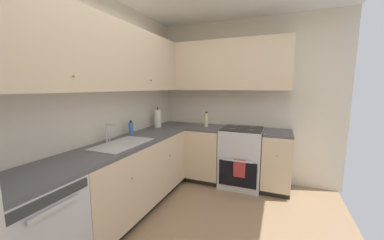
# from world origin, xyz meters

# --- Properties ---
(wall_back) EXTENTS (3.96, 0.05, 2.61)m
(wall_back) POSITION_xyz_m (0.00, 1.44, 1.31)
(wall_back) COLOR beige
(wall_back) RESTS_ON ground_plane
(wall_right) EXTENTS (0.05, 2.94, 2.61)m
(wall_right) POSITION_xyz_m (1.96, 0.00, 1.31)
(wall_right) COLOR beige
(wall_right) RESTS_ON ground_plane
(dishwasher) EXTENTS (0.60, 0.63, 0.87)m
(dishwasher) POSITION_xyz_m (-0.82, 1.12, 0.43)
(dishwasher) COLOR silver
(dishwasher) RESTS_ON ground_plane
(lower_cabinets_back) EXTENTS (1.85, 0.62, 0.87)m
(lower_cabinets_back) POSITION_xyz_m (0.41, 1.12, 0.44)
(lower_cabinets_back) COLOR beige
(lower_cabinets_back) RESTS_ON ground_plane
(countertop_back) EXTENTS (3.05, 0.60, 0.03)m
(countertop_back) POSITION_xyz_m (0.41, 1.12, 0.88)
(countertop_back) COLOR #4C4C51
(countertop_back) RESTS_ON lower_cabinets_back
(lower_cabinets_right) EXTENTS (0.62, 1.56, 0.87)m
(lower_cabinets_right) POSITION_xyz_m (1.64, 0.08, 0.44)
(lower_cabinets_right) COLOR beige
(lower_cabinets_right) RESTS_ON ground_plane
(countertop_right) EXTENTS (0.60, 1.56, 0.03)m
(countertop_right) POSITION_xyz_m (1.63, 0.08, 0.88)
(countertop_right) COLOR #4C4C51
(countertop_right) RESTS_ON lower_cabinets_right
(oven_range) EXTENTS (0.68, 0.62, 1.05)m
(oven_range) POSITION_xyz_m (1.65, -0.02, 0.46)
(oven_range) COLOR silver
(oven_range) RESTS_ON ground_plane
(upper_cabinets_back) EXTENTS (2.73, 0.34, 0.77)m
(upper_cabinets_back) POSITION_xyz_m (0.25, 1.26, 1.88)
(upper_cabinets_back) COLOR beige
(upper_cabinets_right) EXTENTS (0.32, 2.11, 0.77)m
(upper_cabinets_right) POSITION_xyz_m (1.77, 0.36, 1.88)
(upper_cabinets_right) COLOR beige
(sink) EXTENTS (0.71, 0.40, 0.10)m
(sink) POSITION_xyz_m (0.21, 1.09, 0.86)
(sink) COLOR #B7B7BC
(sink) RESTS_ON countertop_back
(faucet) EXTENTS (0.07, 0.16, 0.22)m
(faucet) POSITION_xyz_m (0.22, 1.30, 1.03)
(faucet) COLOR silver
(faucet) RESTS_ON countertop_back
(soap_bottle) EXTENTS (0.06, 0.06, 0.20)m
(soap_bottle) POSITION_xyz_m (0.65, 1.30, 0.99)
(soap_bottle) COLOR #3F72BF
(soap_bottle) RESTS_ON countertop_back
(paper_towel_roll) EXTENTS (0.11, 0.11, 0.34)m
(paper_towel_roll) POSITION_xyz_m (1.31, 1.28, 1.04)
(paper_towel_roll) COLOR white
(paper_towel_roll) RESTS_ON countertop_back
(oil_bottle) EXTENTS (0.06, 0.06, 0.25)m
(oil_bottle) POSITION_xyz_m (1.63, 0.56, 1.02)
(oil_bottle) COLOR beige
(oil_bottle) RESTS_ON countertop_right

